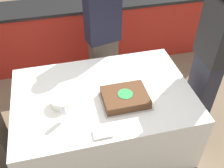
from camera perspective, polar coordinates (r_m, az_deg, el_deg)
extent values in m
plane|color=#7A664C|center=(3.08, -1.64, -11.84)|extent=(14.00, 14.00, 0.00)
cube|color=#A82319|center=(4.03, -6.95, 10.89)|extent=(4.40, 0.55, 0.88)
cube|color=black|center=(3.82, -7.52, 16.84)|extent=(4.40, 0.58, 0.04)
cube|color=white|center=(2.80, -1.78, -7.40)|extent=(1.74, 1.17, 0.72)
cube|color=#B7B2AD|center=(2.46, 2.83, -3.61)|extent=(0.45, 0.37, 0.00)
cube|color=#56331C|center=(2.43, 2.86, -2.89)|extent=(0.41, 0.33, 0.08)
cylinder|color=green|center=(2.40, 2.89, -2.16)|extent=(0.14, 0.14, 0.00)
cylinder|color=white|center=(2.44, -10.92, -3.74)|extent=(0.20, 0.20, 0.08)
cylinder|color=white|center=(2.34, -10.17, -7.42)|extent=(0.06, 0.06, 0.00)
cylinder|color=white|center=(2.32, -10.27, -6.87)|extent=(0.01, 0.01, 0.06)
cylinder|color=white|center=(2.26, -10.53, -5.41)|extent=(0.05, 0.05, 0.11)
cylinder|color=white|center=(2.70, 2.05, 1.26)|extent=(0.18, 0.18, 0.00)
cylinder|color=white|center=(2.63, 10.51, -0.98)|extent=(0.18, 0.18, 0.00)
cube|color=white|center=(2.20, -2.06, -10.64)|extent=(0.16, 0.11, 0.02)
cube|color=#4C4238|center=(3.37, -1.78, 3.68)|extent=(0.35, 0.23, 0.81)
cube|color=black|center=(3.00, -2.05, 14.14)|extent=(0.42, 0.28, 0.56)
cube|color=#282833|center=(3.05, 18.55, -1.97)|extent=(0.16, 0.32, 0.95)
cube|color=black|center=(2.62, 22.16, 10.47)|extent=(0.20, 0.38, 0.59)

